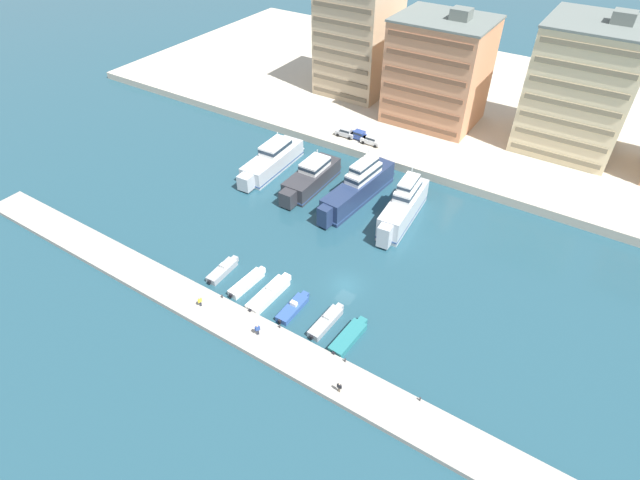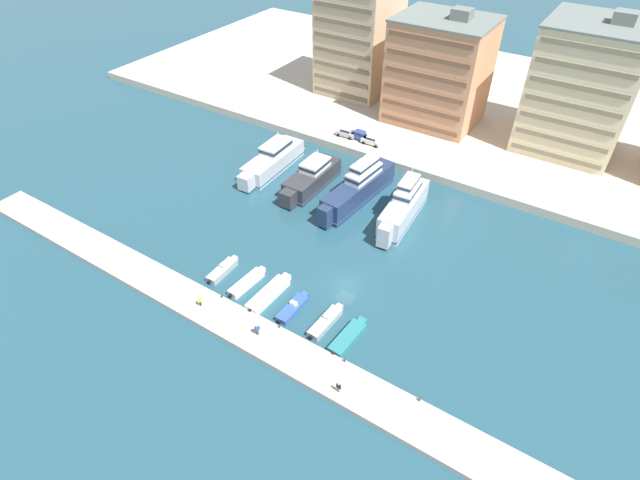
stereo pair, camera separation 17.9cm
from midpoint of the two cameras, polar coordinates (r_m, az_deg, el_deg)
The scene contains 26 objects.
ground_plane at distance 71.41m, azimuth 3.02°, elevation -5.18°, with size 400.00×400.00×0.00m, color #234C5B.
quay_promenade at distance 124.03m, azimuth 19.42°, elevation 14.01°, with size 180.00×70.00×1.61m, color beige.
pier_dock at distance 63.22m, azimuth -3.77°, elevation -12.70°, with size 120.00×5.49×0.71m, color #A8A399.
yacht_silver_far_left at distance 95.33m, azimuth -5.40°, elevation 9.10°, with size 5.02×17.90×6.79m.
yacht_charcoal_left at distance 89.76m, azimuth -0.93°, elevation 7.13°, with size 4.59×15.96×6.62m.
yacht_navy_mid_left at distance 86.20m, azimuth 4.51°, elevation 6.02°, with size 5.15×20.28×8.87m.
yacht_silver_center_left at distance 82.36m, azimuth 9.59°, elevation 3.80°, with size 4.81×17.07×9.05m.
motorboat_grey_far_left at distance 74.19m, azimuth -10.99°, elevation -3.39°, with size 1.83×6.31×1.46m.
motorboat_white_left at distance 71.72m, azimuth -8.26°, elevation -4.83°, with size 1.91×7.03×1.01m.
motorboat_white_mid_left at distance 69.74m, azimuth -5.78°, elevation -6.12°, with size 2.30×8.56×1.53m.
motorboat_blue_center_left at distance 67.82m, azimuth -3.06°, elevation -7.74°, with size 1.76×6.43×1.36m.
motorboat_grey_center at distance 66.05m, azimuth 0.75°, elevation -9.32°, with size 1.95×6.98×1.37m.
motorboat_teal_center_right at distance 64.50m, azimuth 3.33°, elevation -11.03°, with size 2.34×7.20×0.97m.
car_silver_far_left at distance 103.42m, azimuth 3.07°, elevation 12.21°, with size 4.15×2.03×1.80m.
car_blue_left at distance 102.57m, azimuth 4.57°, elevation 11.89°, with size 4.15×2.01×1.80m.
car_white_mid_left at distance 100.94m, azimuth 6.01°, elevation 11.30°, with size 4.11×1.93×1.80m.
apartment_block_far_left at distance 121.14m, azimuth 4.58°, elevation 22.34°, with size 15.40×15.87×27.20m.
apartment_block_left at distance 109.41m, azimuth 13.50°, elevation 18.26°, with size 18.48×15.22×22.79m.
apartment_block_mid_left at distance 107.03m, azimuth 27.86°, elevation 15.12°, with size 17.75×17.10×25.43m.
pedestrian_near_edge at distance 58.70m, azimuth 2.23°, elevation -16.42°, with size 0.62×0.24×1.61m.
pedestrian_mid_deck at distance 68.84m, azimuth -13.50°, elevation -6.77°, with size 0.32×0.59×1.57m.
pedestrian_far_side at distance 64.08m, azimuth -7.13°, elevation -10.05°, with size 0.49×0.55×1.77m.
bollard_west at distance 69.70m, azimuth -11.08°, elevation -6.29°, with size 0.20×0.20×0.61m.
bollard_west_mid at distance 65.06m, azimuth -4.59°, elevation -9.76°, with size 0.20×0.20×0.61m.
bollard_east_mid at distance 61.64m, azimuth 2.92°, elevation -13.53°, with size 0.20×0.20×0.61m.
bollard_east at distance 59.62m, azimuth 11.39°, elevation -17.39°, with size 0.20×0.20×0.61m.
Camera 2 is at (24.33, -44.31, 50.44)m, focal length 28.00 mm.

